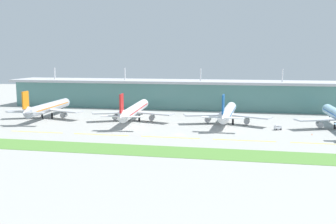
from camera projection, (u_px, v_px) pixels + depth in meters
name	position (u px, v px, depth m)	size (l,w,h in m)	color
ground_plane	(179.00, 135.00, 185.96)	(600.00, 600.00, 0.00)	#9E9E99
terminal_building	(201.00, 94.00, 279.63)	(288.00, 34.00, 29.28)	slate
airliner_nearest	(48.00, 108.00, 235.23)	(48.71, 63.19, 18.90)	#ADB2BC
airliner_near_middle	(134.00, 110.00, 225.11)	(48.66, 71.60, 18.90)	white
airliner_far_middle	(228.00, 113.00, 214.84)	(48.74, 59.54, 18.90)	white
taxiway_stripe_west	(37.00, 132.00, 192.26)	(28.00, 0.70, 0.04)	yellow
taxiway_stripe_mid_west	(101.00, 135.00, 185.77)	(28.00, 0.70, 0.04)	yellow
taxiway_stripe_centre	(170.00, 137.00, 179.29)	(28.00, 0.70, 0.04)	yellow
taxiway_stripe_mid_east	(244.00, 140.00, 172.80)	(28.00, 0.70, 0.04)	yellow
taxiway_stripe_east	(324.00, 144.00, 166.32)	(28.00, 0.70, 0.04)	yellow
grass_verge	(165.00, 151.00, 152.64)	(300.00, 18.00, 0.10)	#518438
baggage_cart	(278.00, 128.00, 197.51)	(4.02, 3.36, 2.48)	silver
safety_cone_left_wingtip	(312.00, 134.00, 185.15)	(0.56, 0.56, 0.70)	orange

